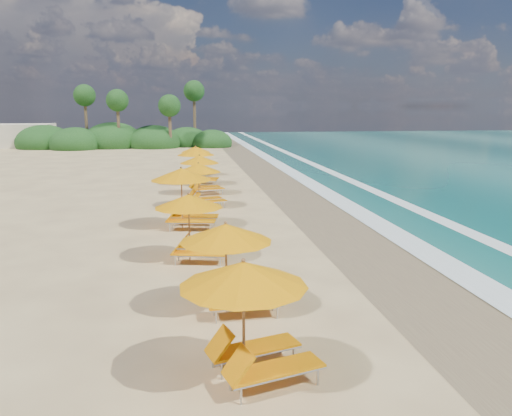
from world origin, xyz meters
The scene contains 13 objects.
ground centered at (0.00, 0.00, 0.00)m, with size 160.00×160.00×0.00m, color #D6BD7E.
wet_sand centered at (4.00, 0.00, 0.01)m, with size 4.00×160.00×0.01m, color #8B7A53.
surf_foam centered at (6.70, 0.00, 0.03)m, with size 4.00×160.00×0.01m.
station_2 centered at (-1.49, -9.94, 1.31)m, with size 2.93×2.85×2.33m.
station_3 centered at (-1.52, -6.73, 1.27)m, with size 2.51×2.34×2.26m.
station_4 centered at (-2.34, -2.32, 1.25)m, with size 2.72×2.61×2.23m.
station_5 centered at (-2.54, 2.27, 1.42)m, with size 3.04×2.91×2.54m.
station_6 centered at (-1.74, 6.63, 1.26)m, with size 2.77×2.67×2.24m.
station_7 centered at (-1.55, 10.40, 1.27)m, with size 2.79×2.69×2.27m.
station_8 centered at (-1.63, 14.00, 1.36)m, with size 2.96×2.85×2.42m.
station_9 centered at (-1.56, 18.46, 1.21)m, with size 2.80×2.77×2.16m.
treeline centered at (-9.94, 45.51, 1.00)m, with size 25.80×8.80×9.74m.
beach_building centered at (-22.00, 48.00, 1.40)m, with size 7.00×5.00×2.80m, color beige.
Camera 1 is at (-2.67, -18.47, 4.92)m, focal length 35.85 mm.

